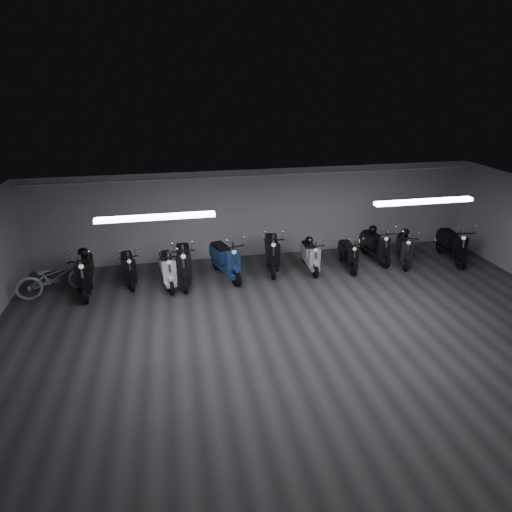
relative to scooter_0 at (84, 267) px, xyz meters
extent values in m
cube|color=#353437|center=(5.09, -3.39, -0.73)|extent=(14.00, 10.00, 0.01)
cube|color=gray|center=(5.09, -3.39, 2.08)|extent=(14.00, 10.00, 0.01)
cube|color=#A6A6A9|center=(5.09, 1.62, 0.68)|extent=(14.00, 0.01, 2.80)
cube|color=#A6A6A9|center=(5.09, -8.39, 0.68)|extent=(14.00, 0.01, 2.80)
cube|color=white|center=(2.09, -2.39, 2.02)|extent=(2.40, 0.18, 0.08)
cube|color=white|center=(8.09, -2.39, 2.02)|extent=(2.40, 0.18, 0.08)
cylinder|color=white|center=(5.09, 1.53, 1.90)|extent=(13.60, 0.05, 0.05)
imported|color=silver|center=(-0.78, 0.02, -0.11)|extent=(2.02, 1.25, 1.23)
sphere|color=black|center=(-0.03, 0.27, 0.31)|extent=(0.28, 0.28, 0.28)
sphere|color=black|center=(8.52, 0.70, 0.23)|extent=(0.26, 0.26, 0.26)
sphere|color=black|center=(6.33, 0.40, 0.15)|extent=(0.24, 0.24, 0.24)
sphere|color=black|center=(9.40, 0.29, 0.21)|extent=(0.27, 0.27, 0.27)
camera|label=1|loc=(2.50, -10.77, 4.66)|focal=29.47mm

